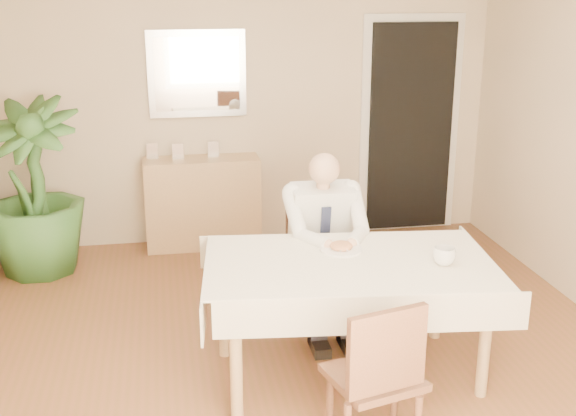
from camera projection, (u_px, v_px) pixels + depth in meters
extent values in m
plane|color=brown|center=(298.00, 368.00, 4.55)|extent=(5.00, 5.00, 0.00)
cube|color=beige|center=(246.00, 100.00, 6.50)|extent=(4.50, 0.02, 2.60)
cube|color=beige|center=(487.00, 412.00, 1.81)|extent=(4.50, 0.02, 2.60)
cube|color=white|center=(488.00, 355.00, 1.78)|extent=(1.34, 0.02, 1.44)
cube|color=white|center=(485.00, 351.00, 1.80)|extent=(1.18, 0.02, 1.28)
cube|color=white|center=(409.00, 128.00, 6.83)|extent=(0.96, 0.03, 2.10)
cube|color=black|center=(410.00, 128.00, 6.81)|extent=(0.80, 0.05, 1.95)
cube|color=silver|center=(197.00, 74.00, 6.33)|extent=(0.86, 0.03, 0.76)
cube|color=white|center=(197.00, 74.00, 6.31)|extent=(0.74, 0.02, 0.64)
cube|color=tan|center=(349.00, 266.00, 4.26)|extent=(1.69, 1.07, 0.04)
cube|color=#F0E6C7|center=(349.00, 262.00, 4.26)|extent=(1.80, 1.18, 0.01)
cube|color=#F0E6C7|center=(373.00, 315.00, 3.82)|extent=(1.69, 0.20, 0.22)
cube|color=#F0E6C7|center=(329.00, 249.00, 4.76)|extent=(1.69, 0.20, 0.22)
cube|color=#F0E6C7|center=(206.00, 289.00, 4.15)|extent=(0.12, 1.00, 0.22)
cube|color=#F0E6C7|center=(483.00, 269.00, 4.43)|extent=(0.12, 1.00, 0.22)
cylinder|color=tan|center=(236.00, 364.00, 3.91)|extent=(0.07, 0.07, 0.70)
cylinder|color=tan|center=(485.00, 341.00, 4.15)|extent=(0.07, 0.07, 0.70)
cylinder|color=tan|center=(224.00, 306.00, 4.60)|extent=(0.07, 0.07, 0.70)
cylinder|color=tan|center=(438.00, 290.00, 4.84)|extent=(0.07, 0.07, 0.70)
cube|color=#45291D|center=(319.00, 263.00, 5.10)|extent=(0.44, 0.44, 0.04)
cube|color=#45291D|center=(314.00, 221.00, 5.21)|extent=(0.42, 0.06, 0.41)
cylinder|color=#45291D|center=(299.00, 304.00, 4.97)|extent=(0.04, 0.04, 0.40)
cylinder|color=#45291D|center=(349.00, 300.00, 5.03)|extent=(0.04, 0.04, 0.40)
cylinder|color=#45291D|center=(290.00, 284.00, 5.31)|extent=(0.04, 0.04, 0.40)
cylinder|color=#45291D|center=(337.00, 280.00, 5.37)|extent=(0.04, 0.04, 0.40)
cube|color=#45291D|center=(374.00, 377.00, 3.63)|extent=(0.51, 0.51, 0.04)
cube|color=#45291D|center=(387.00, 351.00, 3.38)|extent=(0.41, 0.14, 0.42)
cylinder|color=#45291D|center=(330.00, 400.00, 3.83)|extent=(0.04, 0.04, 0.41)
cylinder|color=#45291D|center=(394.00, 394.00, 3.89)|extent=(0.04, 0.04, 0.41)
cube|color=white|center=(321.00, 221.00, 4.97)|extent=(0.42, 0.31, 0.55)
cube|color=black|center=(325.00, 231.00, 4.86)|extent=(0.07, 0.08, 0.36)
cylinder|color=tan|center=(323.00, 183.00, 4.84)|extent=(0.09, 0.09, 0.08)
sphere|color=tan|center=(324.00, 169.00, 4.78)|extent=(0.21, 0.21, 0.21)
cube|color=black|center=(313.00, 264.00, 4.83)|extent=(0.13, 0.42, 0.13)
cube|color=black|center=(342.00, 262.00, 4.87)|extent=(0.13, 0.42, 0.13)
cube|color=black|center=(318.00, 315.00, 4.75)|extent=(0.11, 0.12, 0.45)
cube|color=black|center=(347.00, 313.00, 4.79)|extent=(0.11, 0.12, 0.45)
cube|color=black|center=(319.00, 346.00, 4.75)|extent=(0.11, 0.26, 0.07)
cube|color=black|center=(349.00, 343.00, 4.79)|extent=(0.11, 0.26, 0.07)
cylinder|color=white|center=(341.00, 249.00, 4.42)|extent=(0.26, 0.26, 0.02)
ellipsoid|color=#9B623C|center=(341.00, 246.00, 4.41)|extent=(0.14, 0.14, 0.06)
cylinder|color=silver|center=(350.00, 250.00, 4.36)|extent=(0.01, 0.13, 0.01)
cylinder|color=silver|center=(337.00, 251.00, 4.35)|extent=(0.01, 0.13, 0.01)
imported|color=white|center=(444.00, 256.00, 4.19)|extent=(0.17, 0.17, 0.10)
cube|color=tan|center=(203.00, 203.00, 6.53)|extent=(1.03, 0.35, 0.82)
cube|color=silver|center=(152.00, 151.00, 6.38)|extent=(0.10, 0.02, 0.14)
cube|color=silver|center=(178.00, 151.00, 6.38)|extent=(0.10, 0.02, 0.14)
cube|color=silver|center=(213.00, 149.00, 6.47)|extent=(0.10, 0.02, 0.14)
imported|color=#284F1F|center=(33.00, 188.00, 5.85)|extent=(1.03, 1.03, 1.45)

